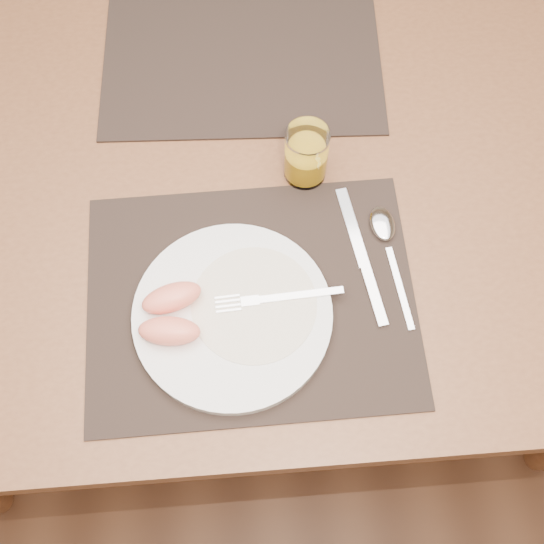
{
  "coord_description": "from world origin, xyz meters",
  "views": [
    {
      "loc": [
        -0.01,
        -0.57,
        1.63
      ],
      "look_at": [
        0.01,
        -0.19,
        0.77
      ],
      "focal_mm": 45.0,
      "sensor_mm": 36.0,
      "label": 1
    }
  ],
  "objects_px": {
    "table": "(254,192)",
    "placemat_far": "(242,50)",
    "placemat_near": "(251,299)",
    "knife": "(365,267)",
    "fork": "(268,299)",
    "spoon": "(385,233)",
    "juice_glass": "(306,157)",
    "plate": "(233,315)"
  },
  "relations": [
    {
      "from": "juice_glass",
      "to": "plate",
      "type": "bearing_deg",
      "value": -118.37
    },
    {
      "from": "placemat_near",
      "to": "juice_glass",
      "type": "distance_m",
      "value": 0.22
    },
    {
      "from": "knife",
      "to": "spoon",
      "type": "distance_m",
      "value": 0.06
    },
    {
      "from": "fork",
      "to": "spoon",
      "type": "height_order",
      "value": "fork"
    },
    {
      "from": "spoon",
      "to": "plate",
      "type": "bearing_deg",
      "value": -154.05
    },
    {
      "from": "placemat_near",
      "to": "knife",
      "type": "relative_size",
      "value": 2.05
    },
    {
      "from": "plate",
      "to": "fork",
      "type": "distance_m",
      "value": 0.05
    },
    {
      "from": "spoon",
      "to": "placemat_near",
      "type": "bearing_deg",
      "value": -156.97
    },
    {
      "from": "table",
      "to": "plate",
      "type": "relative_size",
      "value": 5.19
    },
    {
      "from": "plate",
      "to": "knife",
      "type": "xyz_separation_m",
      "value": [
        0.19,
        0.06,
        -0.01
      ]
    },
    {
      "from": "knife",
      "to": "spoon",
      "type": "bearing_deg",
      "value": 54.62
    },
    {
      "from": "placemat_far",
      "to": "placemat_near",
      "type": "bearing_deg",
      "value": -91.7
    },
    {
      "from": "placemat_near",
      "to": "juice_glass",
      "type": "bearing_deg",
      "value": 64.66
    },
    {
      "from": "fork",
      "to": "knife",
      "type": "xyz_separation_m",
      "value": [
        0.14,
        0.04,
        -0.02
      ]
    },
    {
      "from": "plate",
      "to": "knife",
      "type": "relative_size",
      "value": 1.23
    },
    {
      "from": "spoon",
      "to": "juice_glass",
      "type": "distance_m",
      "value": 0.16
    },
    {
      "from": "plate",
      "to": "spoon",
      "type": "height_order",
      "value": "plate"
    },
    {
      "from": "table",
      "to": "placemat_far",
      "type": "bearing_deg",
      "value": 90.95
    },
    {
      "from": "placemat_far",
      "to": "knife",
      "type": "relative_size",
      "value": 2.05
    },
    {
      "from": "fork",
      "to": "spoon",
      "type": "bearing_deg",
      "value": 28.14
    },
    {
      "from": "table",
      "to": "fork",
      "type": "relative_size",
      "value": 7.99
    },
    {
      "from": "table",
      "to": "plate",
      "type": "distance_m",
      "value": 0.27
    },
    {
      "from": "placemat_far",
      "to": "juice_glass",
      "type": "bearing_deg",
      "value": -71.78
    },
    {
      "from": "juice_glass",
      "to": "knife",
      "type": "bearing_deg",
      "value": -66.94
    },
    {
      "from": "juice_glass",
      "to": "fork",
      "type": "bearing_deg",
      "value": -108.9
    },
    {
      "from": "fork",
      "to": "knife",
      "type": "height_order",
      "value": "fork"
    },
    {
      "from": "placemat_far",
      "to": "fork",
      "type": "xyz_separation_m",
      "value": [
        0.01,
        -0.45,
        0.02
      ]
    },
    {
      "from": "fork",
      "to": "knife",
      "type": "distance_m",
      "value": 0.15
    },
    {
      "from": "fork",
      "to": "spoon",
      "type": "xyz_separation_m",
      "value": [
        0.17,
        0.09,
        -0.01
      ]
    },
    {
      "from": "plate",
      "to": "juice_glass",
      "type": "height_order",
      "value": "juice_glass"
    },
    {
      "from": "spoon",
      "to": "juice_glass",
      "type": "bearing_deg",
      "value": 132.6
    },
    {
      "from": "spoon",
      "to": "juice_glass",
      "type": "height_order",
      "value": "juice_glass"
    },
    {
      "from": "placemat_near",
      "to": "placemat_far",
      "type": "height_order",
      "value": "same"
    },
    {
      "from": "table",
      "to": "placemat_far",
      "type": "xyz_separation_m",
      "value": [
        -0.0,
        0.22,
        0.09
      ]
    },
    {
      "from": "table",
      "to": "placemat_far",
      "type": "height_order",
      "value": "placemat_far"
    },
    {
      "from": "placemat_near",
      "to": "plate",
      "type": "relative_size",
      "value": 1.67
    },
    {
      "from": "placemat_far",
      "to": "fork",
      "type": "height_order",
      "value": "fork"
    },
    {
      "from": "table",
      "to": "placemat_near",
      "type": "bearing_deg",
      "value": -94.34
    },
    {
      "from": "placemat_near",
      "to": "juice_glass",
      "type": "xyz_separation_m",
      "value": [
        0.09,
        0.2,
        0.04
      ]
    },
    {
      "from": "plate",
      "to": "knife",
      "type": "height_order",
      "value": "plate"
    },
    {
      "from": "placemat_far",
      "to": "juice_glass",
      "type": "relative_size",
      "value": 4.73
    },
    {
      "from": "placemat_near",
      "to": "fork",
      "type": "bearing_deg",
      "value": -22.96
    }
  ]
}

